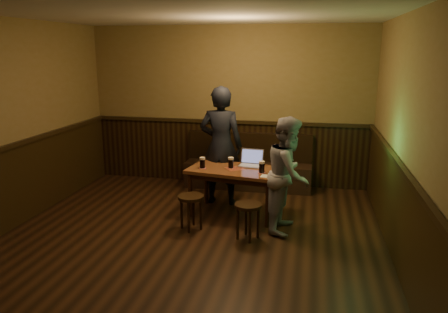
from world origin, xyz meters
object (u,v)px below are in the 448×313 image
Objects in this scene: pint_mid at (231,163)px; person_suit at (221,146)px; pint_right at (262,167)px; person_grey at (289,174)px; pub_table at (235,175)px; laptop at (251,162)px; stool_left at (191,202)px; pint_left at (202,163)px; stool_right at (248,211)px; bench at (248,170)px.

pint_mid is 0.53m from person_suit.
person_grey is (0.39, -0.25, -0.02)m from pint_right.
person_suit reaches higher than pint_right.
person_grey reaches higher than pub_table.
laptop is 0.20× the size of person_suit.
pint_right is at bearing 29.95° from stool_left.
stool_left is 2.78× the size of pint_right.
pint_left is at bearing -167.68° from pint_mid.
laptop is (0.27, 0.20, -0.02)m from pint_mid.
pint_mid is (-0.38, 0.83, 0.40)m from stool_right.
pub_table is 8.27× the size of pint_right.
stool_right is 0.79m from pint_right.
stool_left is 1.17m from laptop.
bench is at bearing 32.00° from person_grey.
stool_right is 0.74m from person_grey.
laptop is at bearing 54.61° from pub_table.
person_suit is at bearing 73.22° from pint_left.
stool_right is 1.15m from pint_left.
stool_right is at bearing -43.33° from pint_left.
person_grey reaches higher than stool_right.
laptop is (0.69, 0.87, 0.39)m from stool_left.
stool_left is 0.31× the size of person_grey.
pub_table is 8.59× the size of pint_left.
pint_mid is at bearing 178.55° from pub_table.
person_grey is at bearing -40.28° from laptop.
stool_left is 0.82m from stool_right.
bench is 1.24m from laptop.
pint_left reaches higher than stool_right.
laptop is (0.67, 0.29, -0.02)m from pint_left.
bench is 2.19m from stool_right.
person_suit is (-0.30, 0.46, 0.32)m from pub_table.
stool_right is at bearing -11.22° from stool_left.
person_suit is at bearing 116.06° from stool_right.
pint_mid is at bearing 12.32° from pint_left.
person_grey reaches higher than bench.
stool_left is 0.71m from pint_left.
bench is 13.35× the size of pint_left.
bench is at bearing -108.05° from person_suit.
stool_right is (0.80, -0.16, 0.00)m from stool_left.
pint_right is 0.95m from person_suit.
pub_table is at bearing -10.60° from pint_mid.
pub_table is at bearing 9.37° from pint_left.
person_grey is (1.27, 0.26, 0.39)m from stool_left.
person_suit is at bearing 132.53° from pub_table.
pint_left is 0.58m from person_suit.
laptop is 0.85m from person_grey.
stool_left is 2.88× the size of pint_left.
laptop is at bearing 96.35° from stool_right.
person_suit is at bearing -108.78° from bench.
pint_mid is 0.95m from person_grey.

